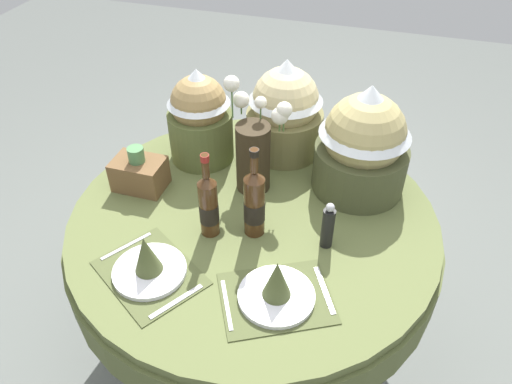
{
  "coord_description": "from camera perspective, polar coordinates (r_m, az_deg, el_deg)",
  "views": [
    {
      "loc": [
        0.4,
        -1.29,
        1.99
      ],
      "look_at": [
        0.0,
        0.03,
        0.85
      ],
      "focal_mm": 34.46,
      "sensor_mm": 36.0,
      "label": 1
    }
  ],
  "objects": [
    {
      "name": "gift_tub_back_right",
      "position": [
        1.86,
        12.43,
        6.14
      ],
      "size": [
        0.36,
        0.36,
        0.44
      ],
      "color": "#474C2D",
      "rests_on": "dining_table"
    },
    {
      "name": "woven_basket_side_left",
      "position": [
        1.96,
        -13.38,
        2.2
      ],
      "size": [
        0.2,
        0.14,
        0.18
      ],
      "color": "brown",
      "rests_on": "dining_table"
    },
    {
      "name": "dining_table",
      "position": [
        1.91,
        -0.3,
        -5.38
      ],
      "size": [
        1.39,
        1.39,
        0.77
      ],
      "color": "#5B6638",
      "rests_on": "ground"
    },
    {
      "name": "ground",
      "position": [
        2.41,
        -0.25,
        -16.25
      ],
      "size": [
        8.0,
        8.0,
        0.0
      ],
      "primitive_type": "plane",
      "color": "slate"
    },
    {
      "name": "gift_tub_back_left",
      "position": [
        2.01,
        -6.59,
        9.12
      ],
      "size": [
        0.27,
        0.27,
        0.4
      ],
      "color": "#566033",
      "rests_on": "dining_table"
    },
    {
      "name": "flower_vase",
      "position": [
        1.85,
        -0.24,
        5.0
      ],
      "size": [
        0.26,
        0.17,
        0.45
      ],
      "color": "#332819",
      "rests_on": "dining_table"
    },
    {
      "name": "wine_bottle_right",
      "position": [
        1.68,
        -5.53,
        -1.52
      ],
      "size": [
        0.07,
        0.07,
        0.33
      ],
      "color": "#422814",
      "rests_on": "dining_table"
    },
    {
      "name": "gift_tub_back_centre",
      "position": [
        2.05,
        3.51,
        9.99
      ],
      "size": [
        0.32,
        0.32,
        0.42
      ],
      "color": "olive",
      "rests_on": "dining_table"
    },
    {
      "name": "pepper_mill",
      "position": [
        1.67,
        8.33,
        -3.98
      ],
      "size": [
        0.04,
        0.04,
        0.19
      ],
      "color": "black",
      "rests_on": "dining_table"
    },
    {
      "name": "wine_bottle_left",
      "position": [
        1.67,
        -0.19,
        -1.25
      ],
      "size": [
        0.07,
        0.07,
        0.35
      ],
      "color": "#422814",
      "rests_on": "dining_table"
    },
    {
      "name": "place_setting_left",
      "position": [
        1.62,
        -12.41,
        -8.11
      ],
      "size": [
        0.43,
        0.4,
        0.16
      ],
      "color": "#4E562F",
      "rests_on": "dining_table"
    },
    {
      "name": "place_setting_right",
      "position": [
        1.52,
        2.42,
        -11.11
      ],
      "size": [
        0.42,
        0.39,
        0.16
      ],
      "color": "#4E562F",
      "rests_on": "dining_table"
    }
  ]
}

